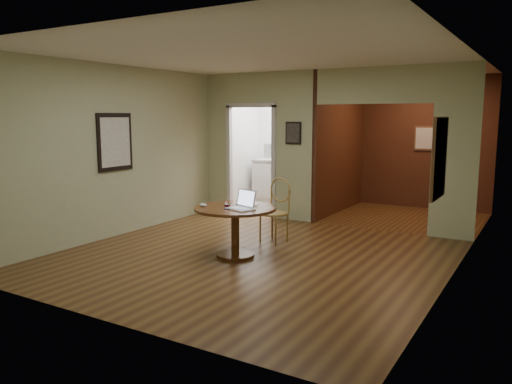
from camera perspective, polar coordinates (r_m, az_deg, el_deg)
The scene contains 11 objects.
floor at distance 6.84m, azimuth -0.69°, elevation -7.50°, with size 5.00×5.00×0.00m, color #472814.
room_shell at distance 9.55m, azimuth 6.64°, elevation 4.93°, with size 5.20×7.50×5.00m.
dining_table at distance 6.76m, azimuth -2.40°, elevation -3.22°, with size 1.11×1.11×0.69m.
chair at distance 7.58m, azimuth 2.36°, elevation -1.66°, with size 0.47×0.47×0.98m.
open_laptop at distance 6.59m, azimuth -1.49°, elevation -1.37°, with size 0.41×0.40×0.25m.
closed_laptop at distance 6.86m, azimuth -1.24°, elevation -1.40°, with size 0.32×0.21×0.03m, color #ABACB0.
mouse at distance 6.77m, azimuth -6.06°, elevation -1.50°, with size 0.11×0.06×0.05m, color silver.
wine_glass at distance 6.71m, azimuth -3.32°, elevation -1.32°, with size 0.09×0.09×0.10m, color white, non-canonical shape.
pen at distance 6.53m, azimuth -3.11°, elevation -2.01°, with size 0.01×0.01×0.15m, color navy.
kitchen_cabinet at distance 11.00m, azimuth 4.73°, elevation 1.19°, with size 2.06×0.60×0.94m.
grocery_bag at distance 10.61m, azimuth 8.66°, elevation 4.09°, with size 0.26×0.22×0.26m, color beige.
Camera 1 is at (3.43, -5.60, 1.91)m, focal length 35.00 mm.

